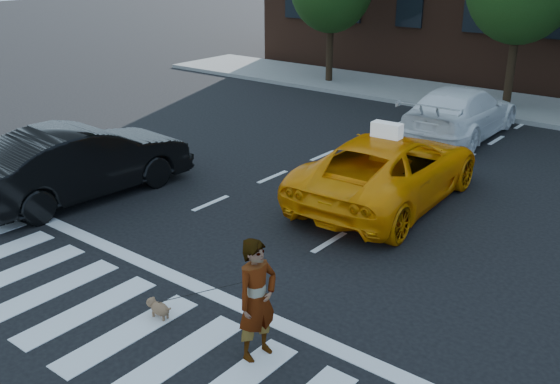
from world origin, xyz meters
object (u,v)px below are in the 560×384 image
(white_suv, at_px, (461,112))
(dog, at_px, (158,308))
(black_sedan, at_px, (82,161))
(taxi, at_px, (389,168))
(woman, at_px, (257,300))

(white_suv, distance_m, dog, 12.31)
(black_sedan, height_order, white_suv, black_sedan)
(taxi, relative_size, white_suv, 1.06)
(black_sedan, height_order, dog, black_sedan)
(taxi, height_order, white_suv, taxi)
(woman, bearing_deg, dog, 104.97)
(taxi, xyz_separation_m, white_suv, (-0.85, 5.87, -0.01))
(black_sedan, bearing_deg, white_suv, -111.08)
(taxi, distance_m, dog, 6.46)
(black_sedan, distance_m, dog, 5.77)
(taxi, height_order, dog, taxi)
(taxi, relative_size, woman, 3.10)
(taxi, bearing_deg, white_suv, -84.83)
(dog, bearing_deg, taxi, 82.16)
(white_suv, height_order, woman, woman)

